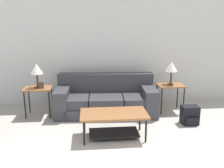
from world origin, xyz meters
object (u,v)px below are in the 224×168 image
Objects in this scene: coffee_table at (114,119)px; table_lamp_right at (172,67)px; side_table_left at (38,91)px; backpack at (190,115)px; table_lamp_left at (37,69)px; couch at (106,100)px; side_table_right at (170,87)px.

coffee_table is 1.94m from table_lamp_right.
side_table_left is 1.69× the size of backpack.
table_lamp_right is at bearing 101.77° from backpack.
table_lamp_left is (-1.47, 1.20, 0.67)m from coffee_table.
couch is 4.30× the size of table_lamp_right.
side_table_left reaches higher than backpack.
coffee_table reaches higher than backpack.
table_lamp_left is at bearing 140.79° from coffee_table.
couch is at bearing 153.13° from backpack.
side_table_right is 1.20× the size of table_lamp_right.
table_lamp_left reaches higher than backpack.
side_table_right is at bearing 0.00° from side_table_left.
side_table_left is 2.88m from table_lamp_right.
couch is at bearing 1.61° from table_lamp_left.
coffee_table is at bearing -39.21° from side_table_left.
couch reaches higher than side_table_left.
backpack is at bearing -26.87° from couch.
coffee_table is (0.05, -1.24, 0.04)m from couch.
table_lamp_left is at bearing -75.96° from side_table_left.
coffee_table is at bearing -138.88° from side_table_right.
couch is 1.24m from coffee_table.
side_table_right is (1.42, -0.04, 0.25)m from couch.
side_table_right is at bearing 41.12° from coffee_table.
table_lamp_right is at bearing -0.00° from side_table_left.
side_table_right is at bearing 63.43° from table_lamp_right.
table_lamp_left and table_lamp_right have the same top height.
backpack is (1.53, 0.44, -0.15)m from coffee_table.
couch is 4.30× the size of table_lamp_left.
side_table_right is at bearing -1.62° from couch.
couch is 1.77m from backpack.
coffee_table is 1.85× the size of side_table_left.
side_table_right is 0.45m from table_lamp_right.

